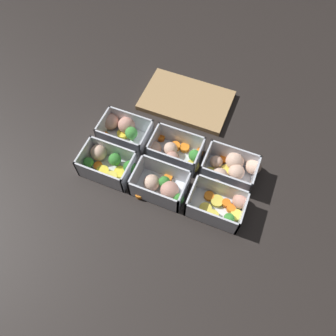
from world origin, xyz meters
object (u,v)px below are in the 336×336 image
object	(u,v)px
container_near_left	(108,163)
container_near_right	(222,206)
container_far_center	(173,152)
container_far_right	(232,168)
container_far_left	(123,129)
container_near_center	(162,186)

from	to	relation	value
container_near_left	container_near_right	bearing A→B (deg)	-0.31
container_near_left	container_near_right	distance (m)	0.34
container_far_center	container_far_right	bearing A→B (deg)	3.69
container_near_left	container_far_right	bearing A→B (deg)	19.37
container_far_center	container_far_right	xyz separation A→B (m)	(0.17, 0.01, 0.00)
container_far_left	container_near_center	bearing A→B (deg)	-35.77
container_far_right	container_near_center	bearing A→B (deg)	-141.70
container_near_right	container_far_center	distance (m)	0.21
container_near_left	container_far_right	world-z (taller)	same
container_near_left	container_far_left	distance (m)	0.12
container_near_right	container_far_center	xyz separation A→B (m)	(-0.18, 0.11, 0.00)
container_far_left	container_far_center	size ratio (longest dim) A/B	0.98
container_near_center	container_far_left	distance (m)	0.22
container_near_center	container_far_center	distance (m)	0.12
container_near_left	container_far_center	distance (m)	0.19
container_far_left	container_near_right	bearing A→B (deg)	-19.29
container_near_left	container_far_left	size ratio (longest dim) A/B	0.95
container_near_center	container_far_right	xyz separation A→B (m)	(0.16, 0.13, -0.00)
container_far_center	container_far_right	distance (m)	0.17
container_near_right	container_far_center	bearing A→B (deg)	149.43
container_far_center	container_near_left	bearing A→B (deg)	-146.46
container_near_left	container_far_right	xyz separation A→B (m)	(0.33, 0.12, -0.00)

